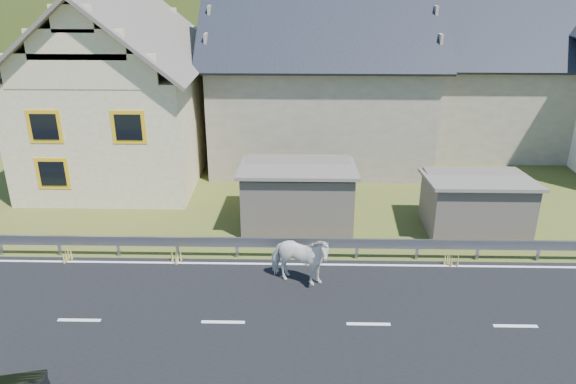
{
  "coord_description": "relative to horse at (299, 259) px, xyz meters",
  "views": [
    {
      "loc": [
        -1.92,
        -12.81,
        9.34
      ],
      "look_at": [
        -2.3,
        4.23,
        2.17
      ],
      "focal_mm": 35.0,
      "sensor_mm": 36.0,
      "label": 1
    }
  ],
  "objects": [
    {
      "name": "mountain",
      "position": [
        6.91,
        177.94,
        -20.87
      ],
      "size": [
        440.0,
        280.0,
        260.0
      ],
      "primitive_type": "ellipsoid",
      "color": "#1A3310",
      "rests_on": "ground"
    },
    {
      "name": "road",
      "position": [
        1.91,
        -2.06,
        -0.85
      ],
      "size": [
        60.0,
        7.0,
        0.04
      ],
      "primitive_type": "cube",
      "color": "black",
      "rests_on": "ground"
    },
    {
      "name": "shed_right",
      "position": [
        6.41,
        3.94,
        0.13
      ],
      "size": [
        3.8,
        2.9,
        2.2
      ],
      "primitive_type": "cube",
      "color": "#6C5F54",
      "rests_on": "ground"
    },
    {
      "name": "horse",
      "position": [
        0.0,
        0.0,
        0.0
      ],
      "size": [
        1.48,
        2.16,
        1.67
      ],
      "primitive_type": "imported",
      "rotation": [
        0.0,
        0.0,
        1.25
      ],
      "color": "white",
      "rests_on": "road"
    },
    {
      "name": "house_stone_b",
      "position": [
        10.91,
        14.94,
        3.36
      ],
      "size": [
        9.8,
        8.8,
        8.1
      ],
      "color": "tan",
      "rests_on": "ground"
    },
    {
      "name": "shed_left",
      "position": [
        -0.09,
        4.44,
        0.23
      ],
      "size": [
        4.3,
        3.3,
        2.4
      ],
      "primitive_type": "cube",
      "color": "#6C5F54",
      "rests_on": "ground"
    },
    {
      "name": "guardrail",
      "position": [
        1.91,
        1.62,
        -0.31
      ],
      "size": [
        28.1,
        0.09,
        0.75
      ],
      "color": "#93969B",
      "rests_on": "ground"
    },
    {
      "name": "house_stone_a",
      "position": [
        0.91,
        12.94,
        3.76
      ],
      "size": [
        10.8,
        9.8,
        8.9
      ],
      "color": "tan",
      "rests_on": "ground"
    },
    {
      "name": "lane_markings",
      "position": [
        1.91,
        -2.06,
        -0.83
      ],
      "size": [
        60.0,
        6.6,
        0.01
      ],
      "primitive_type": "cube",
      "color": "silver",
      "rests_on": "road"
    },
    {
      "name": "house_cream",
      "position": [
        -8.09,
        9.94,
        3.48
      ],
      "size": [
        7.8,
        9.8,
        8.3
      ],
      "color": "#FFE6B9",
      "rests_on": "ground"
    },
    {
      "name": "ground",
      "position": [
        1.91,
        -2.06,
        -0.87
      ],
      "size": [
        160.0,
        160.0,
        0.0
      ],
      "primitive_type": "plane",
      "color": "#3E4D1B",
      "rests_on": "ground"
    }
  ]
}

